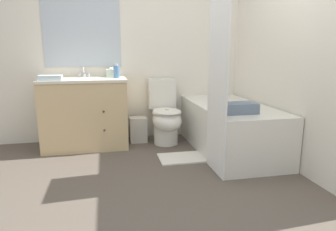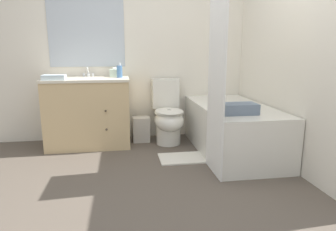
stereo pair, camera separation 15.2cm
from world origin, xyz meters
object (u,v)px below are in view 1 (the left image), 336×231
(soap_dispenser, at_px, (117,71))
(bath_mat, at_px, (182,158))
(wastebasket, at_px, (138,130))
(tissue_box, at_px, (111,73))
(bath_towel_folded, at_px, (238,108))
(bathtub, at_px, (230,127))
(hand_towel_folded, at_px, (50,78))
(sink_faucet, at_px, (84,74))
(vanity_cabinet, at_px, (85,112))
(toilet, at_px, (165,116))

(soap_dispenser, relative_size, bath_mat, 0.35)
(wastebasket, xyz_separation_m, soap_dispenser, (-0.25, -0.05, 0.75))
(tissue_box, xyz_separation_m, bath_towel_folded, (1.20, -1.11, -0.28))
(bathtub, bearing_deg, bath_mat, -165.11)
(wastebasket, distance_m, hand_towel_folded, 1.22)
(hand_towel_folded, bearing_deg, bath_towel_folded, -22.94)
(sink_faucet, relative_size, wastebasket, 0.44)
(hand_towel_folded, bearing_deg, sink_faucet, 48.82)
(soap_dispenser, bearing_deg, sink_faucet, 152.71)
(bathtub, bearing_deg, soap_dispenser, 157.90)
(vanity_cabinet, distance_m, tissue_box, 0.58)
(toilet, distance_m, bath_mat, 0.70)
(bathtub, relative_size, hand_towel_folded, 6.46)
(bathtub, relative_size, bath_towel_folded, 4.52)
(wastebasket, distance_m, bath_mat, 0.84)
(sink_faucet, relative_size, bathtub, 0.09)
(tissue_box, xyz_separation_m, hand_towel_folded, (-0.66, -0.32, -0.02))
(soap_dispenser, relative_size, hand_towel_folded, 0.71)
(soap_dispenser, relative_size, bath_towel_folded, 0.50)
(bath_towel_folded, bearing_deg, sink_faucet, 142.51)
(bathtub, height_order, bath_towel_folded, bath_towel_folded)
(soap_dispenser, distance_m, bath_mat, 1.30)
(vanity_cabinet, relative_size, hand_towel_folded, 4.07)
(toilet, relative_size, bath_towel_folded, 2.27)
(toilet, distance_m, bathtub, 0.81)
(wastebasket, bearing_deg, vanity_cabinet, -174.66)
(toilet, height_order, bath_mat, toilet)
(soap_dispenser, height_order, bath_mat, soap_dispenser)
(bathtub, distance_m, bath_towel_folded, 0.57)
(sink_faucet, bearing_deg, bath_mat, -40.14)
(tissue_box, distance_m, bath_mat, 1.38)
(toilet, xyz_separation_m, bath_mat, (0.07, -0.60, -0.34))
(soap_dispenser, bearing_deg, tissue_box, 114.20)
(sink_faucet, relative_size, bath_mat, 0.28)
(wastebasket, height_order, soap_dispenser, soap_dispenser)
(tissue_box, height_order, bath_towel_folded, tissue_box)
(soap_dispenser, xyz_separation_m, bath_mat, (0.65, -0.67, -0.90))
(vanity_cabinet, height_order, soap_dispenser, soap_dispenser)
(bathtub, bearing_deg, vanity_cabinet, 162.94)
(toilet, relative_size, bathtub, 0.50)
(bath_mat, bearing_deg, tissue_box, 131.21)
(bath_towel_folded, bearing_deg, toilet, 121.74)
(vanity_cabinet, bearing_deg, sink_faucet, 90.00)
(sink_faucet, height_order, tissue_box, sink_faucet)
(sink_faucet, height_order, wastebasket, sink_faucet)
(sink_faucet, height_order, bath_mat, sink_faucet)
(sink_faucet, xyz_separation_m, bath_towel_folded, (1.53, -1.17, -0.27))
(bathtub, xyz_separation_m, bath_towel_folded, (-0.12, -0.46, 0.32))
(vanity_cabinet, distance_m, toilet, 0.98)
(sink_faucet, xyz_separation_m, soap_dispenser, (0.39, -0.20, 0.04))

